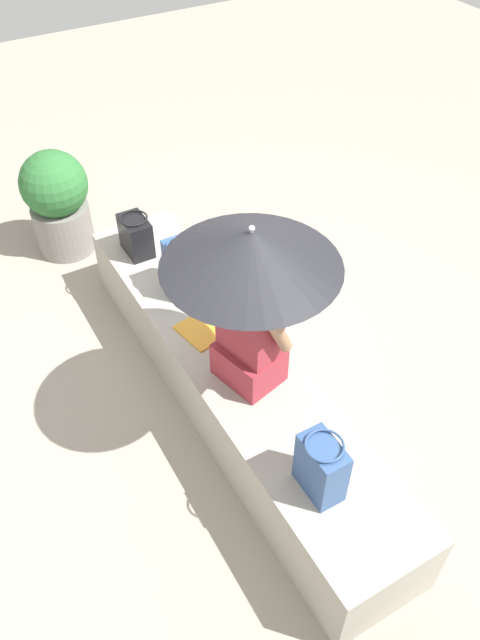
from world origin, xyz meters
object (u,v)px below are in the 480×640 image
(handbag_black, at_px, (321,467))
(shoulder_bag_spare, at_px, (183,268))
(person_seated, at_px, (250,326))
(magazine, at_px, (199,332))
(tote_bag_canvas, at_px, (136,235))
(planter_near, at_px, (58,201))
(parasol, at_px, (251,249))

(handbag_black, relative_size, shoulder_bag_spare, 0.94)
(person_seated, height_order, magazine, person_seated)
(shoulder_bag_spare, height_order, magazine, shoulder_bag_spare)
(tote_bag_canvas, xyz_separation_m, shoulder_bag_spare, (-0.53, -0.10, 0.04))
(person_seated, bearing_deg, shoulder_bag_spare, -0.81)
(tote_bag_canvas, relative_size, shoulder_bag_spare, 0.77)
(handbag_black, xyz_separation_m, shoulder_bag_spare, (1.63, -0.08, 0.01))
(handbag_black, height_order, magazine, handbag_black)
(tote_bag_canvas, distance_m, shoulder_bag_spare, 0.54)
(person_seated, distance_m, planter_near, 2.37)
(handbag_black, xyz_separation_m, planter_near, (3.09, 0.30, -0.19))
(tote_bag_canvas, bearing_deg, handbag_black, -179.52)
(parasol, xyz_separation_m, planter_near, (2.36, 0.34, -0.96))
(parasol, height_order, handbag_black, parasol)
(person_seated, xyz_separation_m, parasol, (-0.05, 0.03, 0.55))
(parasol, bearing_deg, tote_bag_canvas, 2.49)
(parasol, relative_size, shoulder_bag_spare, 2.88)
(person_seated, relative_size, tote_bag_canvas, 3.16)
(handbag_black, bearing_deg, person_seated, -5.29)
(handbag_black, relative_size, magazine, 1.25)
(parasol, xyz_separation_m, tote_bag_canvas, (1.43, 0.06, -0.80))
(shoulder_bag_spare, bearing_deg, planter_near, 14.71)
(shoulder_bag_spare, distance_m, magazine, 0.45)
(handbag_black, bearing_deg, planter_near, 5.53)
(planter_near, bearing_deg, shoulder_bag_spare, -165.29)
(shoulder_bag_spare, bearing_deg, tote_bag_canvas, 11.04)
(parasol, bearing_deg, handbag_black, 176.56)
(person_seated, bearing_deg, parasol, 151.57)
(person_seated, xyz_separation_m, shoulder_bag_spare, (0.85, -0.01, -0.21))
(parasol, relative_size, tote_bag_canvas, 3.74)
(parasol, bearing_deg, shoulder_bag_spare, -2.58)
(person_seated, xyz_separation_m, magazine, (0.45, 0.09, -0.38))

